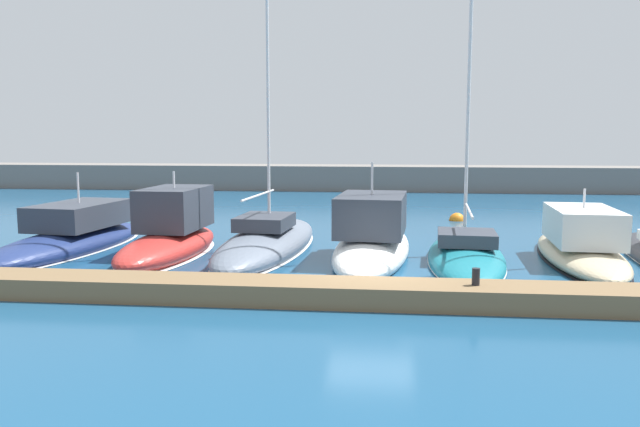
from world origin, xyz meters
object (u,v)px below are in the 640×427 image
object	(u,v)px
motorboat_red_second	(171,234)
mooring_buoy_orange	(457,220)
motorboat_sand_sixth	(580,245)
motorboat_white_fourth	(372,239)
dock_bollard	(476,277)
mooring_buoy_white	(177,209)
sailboat_teal_fifth	(466,254)
motorboat_navy_nearest	(72,237)
sailboat_slate_third	(268,241)

from	to	relation	value
motorboat_red_second	mooring_buoy_orange	distance (m)	15.55
motorboat_sand_sixth	motorboat_white_fourth	bearing A→B (deg)	96.64
dock_bollard	mooring_buoy_orange	bearing A→B (deg)	85.34
motorboat_white_fourth	mooring_buoy_white	xyz separation A→B (m)	(-11.97, 13.67, -0.68)
mooring_buoy_orange	sailboat_teal_fifth	bearing A→B (deg)	-94.60
motorboat_red_second	motorboat_sand_sixth	xyz separation A→B (m)	(14.60, 0.57, -0.22)
motorboat_white_fourth	mooring_buoy_orange	size ratio (longest dim) A/B	11.54
motorboat_white_fourth	mooring_buoy_orange	world-z (taller)	motorboat_white_fourth
motorboat_navy_nearest	mooring_buoy_orange	world-z (taller)	motorboat_navy_nearest
sailboat_teal_fifth	motorboat_sand_sixth	distance (m)	4.02
motorboat_red_second	mooring_buoy_white	distance (m)	14.70
sailboat_teal_fifth	dock_bollard	bearing A→B (deg)	179.41
sailboat_slate_third	mooring_buoy_orange	bearing A→B (deg)	-36.86
motorboat_navy_nearest	sailboat_teal_fifth	world-z (taller)	sailboat_teal_fifth
motorboat_sand_sixth	mooring_buoy_white	xyz separation A→B (m)	(-19.23, 13.37, -0.56)
mooring_buoy_orange	dock_bollard	xyz separation A→B (m)	(-1.33, -16.34, 0.80)
motorboat_sand_sixth	mooring_buoy_orange	distance (m)	10.43
motorboat_red_second	dock_bollard	size ratio (longest dim) A/B	16.86
motorboat_navy_nearest	motorboat_white_fourth	bearing A→B (deg)	-85.45
motorboat_white_fourth	sailboat_teal_fifth	bearing A→B (deg)	-87.70
sailboat_slate_third	motorboat_sand_sixth	size ratio (longest dim) A/B	2.53
motorboat_sand_sixth	sailboat_teal_fifth	bearing A→B (deg)	100.32
sailboat_slate_third	dock_bollard	size ratio (longest dim) A/B	50.90
sailboat_slate_third	motorboat_sand_sixth	world-z (taller)	sailboat_slate_third
mooring_buoy_orange	motorboat_navy_nearest	bearing A→B (deg)	-147.73
dock_bollard	motorboat_white_fourth	bearing A→B (deg)	114.36
motorboat_white_fourth	dock_bollard	bearing A→B (deg)	-151.20
sailboat_slate_third	motorboat_sand_sixth	xyz separation A→B (m)	(11.24, -0.65, 0.19)
motorboat_red_second	motorboat_sand_sixth	size ratio (longest dim) A/B	0.84
sailboat_slate_third	mooring_buoy_orange	world-z (taller)	sailboat_slate_third
motorboat_sand_sixth	mooring_buoy_white	distance (m)	23.42
sailboat_teal_fifth	mooring_buoy_white	xyz separation A→B (m)	(-15.25, 13.79, -0.23)
mooring_buoy_white	mooring_buoy_orange	size ratio (longest dim) A/B	0.86
sailboat_teal_fifth	dock_bollard	xyz separation A→B (m)	(-0.50, -6.00, 0.57)
sailboat_teal_fifth	mooring_buoy_orange	world-z (taller)	sailboat_teal_fifth
motorboat_sand_sixth	mooring_buoy_orange	bearing A→B (deg)	21.87
motorboat_navy_nearest	mooring_buoy_orange	distance (m)	18.44
motorboat_white_fourth	motorboat_navy_nearest	bearing A→B (deg)	92.53
sailboat_teal_fifth	mooring_buoy_white	world-z (taller)	sailboat_teal_fifth
sailboat_teal_fifth	mooring_buoy_white	distance (m)	20.56
sailboat_teal_fifth	dock_bollard	size ratio (longest dim) A/B	41.14
sailboat_teal_fifth	motorboat_white_fourth	bearing A→B (deg)	92.05
sailboat_slate_third	mooring_buoy_white	xyz separation A→B (m)	(-7.99, 12.72, -0.37)
sailboat_teal_fifth	dock_bollard	distance (m)	6.04
motorboat_navy_nearest	motorboat_red_second	xyz separation A→B (m)	(4.13, -0.65, 0.27)
motorboat_red_second	mooring_buoy_orange	size ratio (longest dim) A/B	9.28
sailboat_slate_third	mooring_buoy_orange	xyz separation A→B (m)	(8.09, 9.27, -0.37)
motorboat_navy_nearest	sailboat_teal_fifth	size ratio (longest dim) A/B	0.52
motorboat_sand_sixth	mooring_buoy_orange	world-z (taller)	motorboat_sand_sixth
sailboat_slate_third	mooring_buoy_white	distance (m)	15.02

